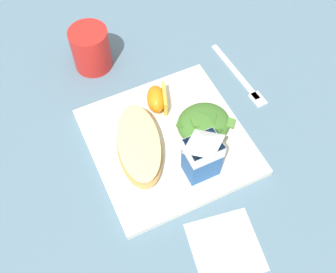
# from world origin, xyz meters

# --- Properties ---
(ground) EXTENTS (3.00, 3.00, 0.00)m
(ground) POSITION_xyz_m (0.00, 0.00, 0.00)
(ground) COLOR slate
(white_plate) EXTENTS (0.28, 0.28, 0.02)m
(white_plate) POSITION_xyz_m (0.00, 0.00, 0.01)
(white_plate) COLOR white
(white_plate) RESTS_ON ground
(cheesy_pizza_bread) EXTENTS (0.12, 0.18, 0.04)m
(cheesy_pizza_bread) POSITION_xyz_m (0.06, 0.00, 0.03)
(cheesy_pizza_bread) COLOR tan
(cheesy_pizza_bread) RESTS_ON white_plate
(green_salad_pile) EXTENTS (0.11, 0.09, 0.04)m
(green_salad_pile) POSITION_xyz_m (-0.07, 0.01, 0.04)
(green_salad_pile) COLOR #3D7028
(green_salad_pile) RESTS_ON white_plate
(milk_carton) EXTENTS (0.06, 0.04, 0.11)m
(milk_carton) POSITION_xyz_m (-0.02, 0.08, 0.08)
(milk_carton) COLOR #23569E
(milk_carton) RESTS_ON white_plate
(orange_wedge_front) EXTENTS (0.05, 0.07, 0.04)m
(orange_wedge_front) POSITION_xyz_m (-0.01, -0.08, 0.04)
(orange_wedge_front) COLOR orange
(orange_wedge_front) RESTS_ON white_plate
(paper_napkin) EXTENTS (0.13, 0.13, 0.00)m
(paper_napkin) POSITION_xyz_m (-0.00, 0.22, 0.00)
(paper_napkin) COLOR white
(paper_napkin) RESTS_ON ground
(metal_fork) EXTENTS (0.03, 0.19, 0.01)m
(metal_fork) POSITION_xyz_m (-0.21, -0.08, 0.00)
(metal_fork) COLOR silver
(metal_fork) RESTS_ON ground
(drinking_red_cup) EXTENTS (0.08, 0.08, 0.09)m
(drinking_red_cup) POSITION_xyz_m (0.06, -0.25, 0.05)
(drinking_red_cup) COLOR red
(drinking_red_cup) RESTS_ON ground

